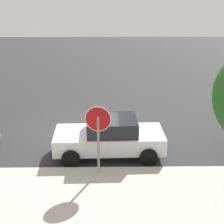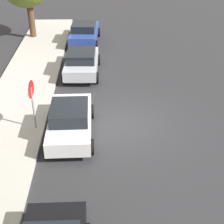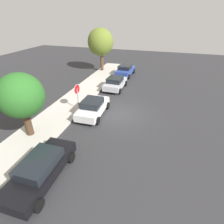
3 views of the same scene
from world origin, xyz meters
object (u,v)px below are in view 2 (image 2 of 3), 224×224
(parked_car_white, at_px, (70,120))
(parked_car_silver, at_px, (82,62))
(parked_car_blue, at_px, (84,33))
(stop_sign, at_px, (32,96))

(parked_car_white, distance_m, parked_car_silver, 6.25)
(parked_car_blue, bearing_deg, parked_car_silver, -179.03)
(parked_car_white, bearing_deg, stop_sign, 76.42)
(stop_sign, relative_size, parked_car_blue, 0.60)
(parked_car_white, relative_size, parked_car_silver, 1.04)
(parked_car_white, relative_size, parked_car_blue, 0.98)
(parked_car_white, bearing_deg, parked_car_blue, -0.37)
(parked_car_white, distance_m, parked_car_blue, 11.50)
(parked_car_silver, bearing_deg, stop_sign, 163.65)
(stop_sign, height_order, parked_car_silver, stop_sign)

